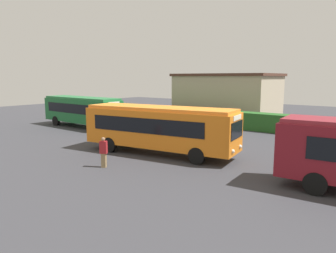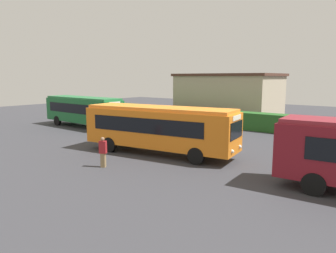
# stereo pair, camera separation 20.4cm
# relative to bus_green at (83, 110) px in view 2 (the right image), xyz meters

# --- Properties ---
(ground_plane) EXTENTS (86.07, 86.07, 0.00)m
(ground_plane) POSITION_rel_bus_green_xyz_m (13.60, -2.92, -1.75)
(ground_plane) COLOR #38383D
(bus_green) EXTENTS (9.71, 2.63, 3.01)m
(bus_green) POSITION_rel_bus_green_xyz_m (0.00, 0.00, 0.00)
(bus_green) COLOR #19602D
(bus_green) RESTS_ON ground_plane
(bus_orange) EXTENTS (10.50, 3.96, 3.08)m
(bus_orange) POSITION_rel_bus_green_xyz_m (13.27, -4.13, 0.04)
(bus_orange) COLOR orange
(bus_orange) RESTS_ON ground_plane
(person_left) EXTENTS (0.31, 0.50, 1.73)m
(person_left) POSITION_rel_bus_green_xyz_m (3.15, 2.97, -0.84)
(person_left) COLOR #334C8C
(person_left) RESTS_ON ground_plane
(person_center) EXTENTS (0.45, 0.46, 1.66)m
(person_center) POSITION_rel_bus_green_xyz_m (11.24, -0.21, -0.87)
(person_center) COLOR black
(person_center) RESTS_ON ground_plane
(person_right) EXTENTS (0.46, 0.41, 1.70)m
(person_right) POSITION_rel_bus_green_xyz_m (12.78, -8.44, -0.85)
(person_right) COLOR olive
(person_right) RESTS_ON ground_plane
(hedge_row) EXTENTS (55.03, 1.67, 1.64)m
(hedge_row) POSITION_rel_bus_green_xyz_m (13.60, 8.81, -0.93)
(hedge_row) COLOR #265A23
(hedge_row) RESTS_ON ground_plane
(depot_building) EXTENTS (11.62, 7.67, 5.38)m
(depot_building) POSITION_rel_bus_green_xyz_m (8.41, 14.90, 0.95)
(depot_building) COLOR tan
(depot_building) RESTS_ON ground_plane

